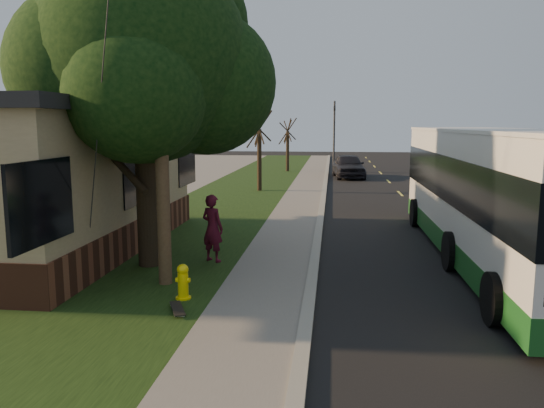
{
  "coord_description": "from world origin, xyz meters",
  "views": [
    {
      "loc": [
        0.43,
        -10.29,
        3.67
      ],
      "look_at": [
        -1.19,
        3.86,
        1.5
      ],
      "focal_mm": 35.0,
      "sensor_mm": 36.0,
      "label": 1
    }
  ],
  "objects": [
    {
      "name": "grass_verge",
      "position": [
        -4.5,
        10.0,
        0.04
      ],
      "size": [
        5.0,
        80.0,
        0.07
      ],
      "primitive_type": "cube",
      "color": "black",
      "rests_on": "ground"
    },
    {
      "name": "transit_bus",
      "position": [
        4.78,
        4.14,
        1.88
      ],
      "size": [
        3.01,
        13.05,
        3.53
      ],
      "color": "silver",
      "rests_on": "ground"
    },
    {
      "name": "sidewalk",
      "position": [
        -1.0,
        10.0,
        0.04
      ],
      "size": [
        2.0,
        80.0,
        0.08
      ],
      "primitive_type": "cube",
      "color": "slate",
      "rests_on": "ground"
    },
    {
      "name": "ground",
      "position": [
        0.0,
        0.0,
        0.0
      ],
      "size": [
        120.0,
        120.0,
        0.0
      ],
      "primitive_type": "plane",
      "color": "black",
      "rests_on": "ground"
    },
    {
      "name": "bare_tree_near",
      "position": [
        -3.5,
        18.0,
        2.15
      ],
      "size": [
        1.38,
        1.21,
        4.31
      ],
      "color": "black",
      "rests_on": "grass_verge"
    },
    {
      "name": "skateboard_main",
      "position": [
        -2.5,
        -0.76,
        0.13
      ],
      "size": [
        0.53,
        0.85,
        0.08
      ],
      "color": "black",
      "rests_on": "grass_verge"
    },
    {
      "name": "road",
      "position": [
        4.0,
        10.0,
        0.01
      ],
      "size": [
        8.0,
        80.0,
        0.01
      ],
      "primitive_type": "cube",
      "color": "black",
      "rests_on": "ground"
    },
    {
      "name": "utility_pole",
      "position": [
        -3.31,
        0.99,
        4.63
      ],
      "size": [
        2.86,
        3.21,
        9.07
      ],
      "color": "#473321",
      "rests_on": "ground"
    },
    {
      "name": "traffic_signal",
      "position": [
        0.5,
        34.0,
        3.16
      ],
      "size": [
        0.18,
        0.22,
        5.5
      ],
      "color": "#2D2D30",
      "rests_on": "ground"
    },
    {
      "name": "dumpster",
      "position": [
        -9.31,
        7.94,
        0.7
      ],
      "size": [
        1.78,
        1.59,
        1.32
      ],
      "color": "black",
      "rests_on": "building_lot"
    },
    {
      "name": "curb",
      "position": [
        0.0,
        10.0,
        0.06
      ],
      "size": [
        0.25,
        80.0,
        0.12
      ],
      "primitive_type": "cube",
      "color": "gray",
      "rests_on": "ground"
    },
    {
      "name": "fire_hydrant",
      "position": [
        -2.6,
        0.0,
        0.43
      ],
      "size": [
        0.32,
        0.32,
        0.74
      ],
      "color": "yellow",
      "rests_on": "grass_verge"
    },
    {
      "name": "distant_car",
      "position": [
        1.5,
        26.14,
        0.81
      ],
      "size": [
        2.37,
        4.94,
        1.63
      ],
      "primitive_type": "imported",
      "rotation": [
        0.0,
        0.0,
        0.09
      ],
      "color": "black",
      "rests_on": "ground"
    },
    {
      "name": "skateboarder",
      "position": [
        -2.67,
        3.04,
        0.96
      ],
      "size": [
        0.77,
        0.68,
        1.78
      ],
      "primitive_type": "imported",
      "rotation": [
        0.0,
        0.0,
        2.66
      ],
      "color": "#4A0E20",
      "rests_on": "grass_verge"
    },
    {
      "name": "leafy_tree",
      "position": [
        -4.17,
        2.65,
        5.17
      ],
      "size": [
        6.3,
        6.0,
        7.8
      ],
      "color": "black",
      "rests_on": "grass_verge"
    },
    {
      "name": "bare_tree_far",
      "position": [
        -3.0,
        30.0,
        2.0
      ],
      "size": [
        1.38,
        1.21,
        4.03
      ],
      "color": "black",
      "rests_on": "grass_verge"
    }
  ]
}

